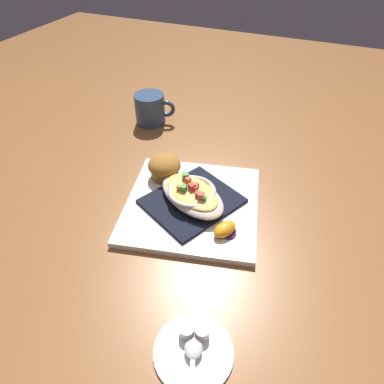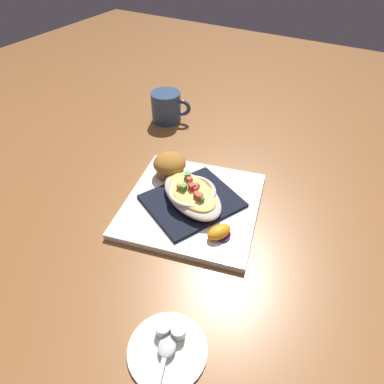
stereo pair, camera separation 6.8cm
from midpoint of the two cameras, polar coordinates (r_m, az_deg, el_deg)
ground_plane at (r=0.76m, az=2.57°, el=-2.63°), size 2.60×2.60×0.00m
square_plate at (r=0.75m, az=2.58°, el=-2.23°), size 0.35×0.35×0.01m
folded_napkin at (r=0.75m, az=2.61°, el=-1.63°), size 0.24×0.23×0.01m
gratin_dish at (r=0.73m, az=2.66°, el=-0.37°), size 0.17×0.20×0.05m
muffin at (r=0.81m, az=-1.40°, el=4.47°), size 0.08×0.08×0.06m
orange_garnish at (r=0.68m, az=7.59°, el=-6.90°), size 0.07×0.06×0.02m
coffee_mug at (r=1.06m, az=-2.43°, el=13.94°), size 0.09×0.12×0.09m
creamer_saucer at (r=0.57m, az=-0.44°, el=-25.36°), size 0.12×0.12×0.01m
spoon at (r=0.56m, az=-0.56°, el=-25.45°), size 0.10×0.05×0.01m
creamer_cup_0 at (r=0.57m, az=1.39°, el=-22.75°), size 0.02×0.02×0.02m
creamer_cup_1 at (r=0.57m, az=-1.22°, el=-22.34°), size 0.02×0.02×0.02m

